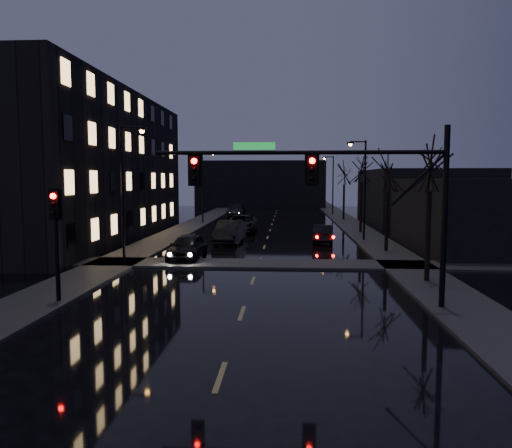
# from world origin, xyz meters

# --- Properties ---
(ground) EXTENTS (160.00, 160.00, 0.00)m
(ground) POSITION_xyz_m (0.00, 0.00, 0.00)
(ground) COLOR black
(ground) RESTS_ON ground
(sidewalk_left) EXTENTS (3.00, 140.00, 0.12)m
(sidewalk_left) POSITION_xyz_m (-8.50, 35.00, 0.06)
(sidewalk_left) COLOR #2D2D2B
(sidewalk_left) RESTS_ON ground
(sidewalk_right) EXTENTS (3.00, 140.00, 0.12)m
(sidewalk_right) POSITION_xyz_m (8.50, 35.00, 0.06)
(sidewalk_right) COLOR #2D2D2B
(sidewalk_right) RESTS_ON ground
(sidewalk_cross) EXTENTS (40.00, 3.00, 0.12)m
(sidewalk_cross) POSITION_xyz_m (0.00, 18.50, 0.06)
(sidewalk_cross) COLOR #2D2D2B
(sidewalk_cross) RESTS_ON ground
(apartment_block) EXTENTS (12.00, 30.00, 12.00)m
(apartment_block) POSITION_xyz_m (-16.50, 30.00, 6.00)
(apartment_block) COLOR black
(apartment_block) RESTS_ON ground
(commercial_right_near) EXTENTS (10.00, 14.00, 5.00)m
(commercial_right_near) POSITION_xyz_m (15.50, 26.00, 2.50)
(commercial_right_near) COLOR black
(commercial_right_near) RESTS_ON ground
(commercial_right_far) EXTENTS (12.00, 18.00, 6.00)m
(commercial_right_far) POSITION_xyz_m (17.00, 48.00, 3.00)
(commercial_right_far) COLOR black
(commercial_right_far) RESTS_ON ground
(far_block) EXTENTS (22.00, 10.00, 8.00)m
(far_block) POSITION_xyz_m (-3.00, 78.00, 4.00)
(far_block) COLOR black
(far_block) RESTS_ON ground
(signal_mast) EXTENTS (11.11, 0.41, 7.00)m
(signal_mast) POSITION_xyz_m (3.85, 9.00, 4.87)
(signal_mast) COLOR black
(signal_mast) RESTS_ON ground
(signal_pole_left) EXTENTS (0.35, 0.41, 4.53)m
(signal_pole_left) POSITION_xyz_m (-7.50, 8.99, 3.01)
(signal_pole_left) COLOR black
(signal_pole_left) RESTS_ON ground
(tree_near) EXTENTS (3.52, 3.52, 8.08)m
(tree_near) POSITION_xyz_m (8.40, 14.00, 6.22)
(tree_near) COLOR black
(tree_near) RESTS_ON ground
(tree_mid_a) EXTENTS (3.30, 3.30, 7.58)m
(tree_mid_a) POSITION_xyz_m (8.40, 24.00, 5.83)
(tree_mid_a) COLOR black
(tree_mid_a) RESTS_ON ground
(tree_mid_b) EXTENTS (3.74, 3.74, 8.59)m
(tree_mid_b) POSITION_xyz_m (8.40, 36.00, 6.61)
(tree_mid_b) COLOR black
(tree_mid_b) RESTS_ON ground
(tree_far) EXTENTS (3.43, 3.43, 7.88)m
(tree_far) POSITION_xyz_m (8.40, 50.00, 6.06)
(tree_far) COLOR black
(tree_far) RESTS_ON ground
(streetlight_l_near) EXTENTS (1.53, 0.28, 8.00)m
(streetlight_l_near) POSITION_xyz_m (-7.58, 18.00, 4.77)
(streetlight_l_near) COLOR black
(streetlight_l_near) RESTS_ON ground
(streetlight_l_far) EXTENTS (1.53, 0.28, 8.00)m
(streetlight_l_far) POSITION_xyz_m (-7.58, 45.00, 4.77)
(streetlight_l_far) COLOR black
(streetlight_l_far) RESTS_ON ground
(streetlight_r_mid) EXTENTS (1.53, 0.28, 8.00)m
(streetlight_r_mid) POSITION_xyz_m (7.58, 30.00, 4.77)
(streetlight_r_mid) COLOR black
(streetlight_r_mid) RESTS_ON ground
(streetlight_r_far) EXTENTS (1.53, 0.28, 8.00)m
(streetlight_r_far) POSITION_xyz_m (7.58, 58.00, 4.77)
(streetlight_r_far) COLOR black
(streetlight_r_far) RESTS_ON ground
(oncoming_car_a) EXTENTS (2.06, 4.72, 1.58)m
(oncoming_car_a) POSITION_xyz_m (-4.50, 20.09, 0.79)
(oncoming_car_a) COLOR black
(oncoming_car_a) RESTS_ON ground
(oncoming_car_b) EXTENTS (2.13, 5.31, 1.72)m
(oncoming_car_b) POSITION_xyz_m (-2.80, 28.07, 0.86)
(oncoming_car_b) COLOR black
(oncoming_car_b) RESTS_ON ground
(oncoming_car_c) EXTENTS (2.77, 5.89, 1.63)m
(oncoming_car_c) POSITION_xyz_m (-2.58, 35.78, 0.81)
(oncoming_car_c) COLOR black
(oncoming_car_c) RESTS_ON ground
(oncoming_car_d) EXTENTS (2.34, 5.57, 1.60)m
(oncoming_car_d) POSITION_xyz_m (-5.08, 55.23, 0.80)
(oncoming_car_d) COLOR black
(oncoming_car_d) RESTS_ON ground
(lead_car) EXTENTS (1.88, 4.43, 1.42)m
(lead_car) POSITION_xyz_m (4.47, 28.78, 0.71)
(lead_car) COLOR black
(lead_car) RESTS_ON ground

